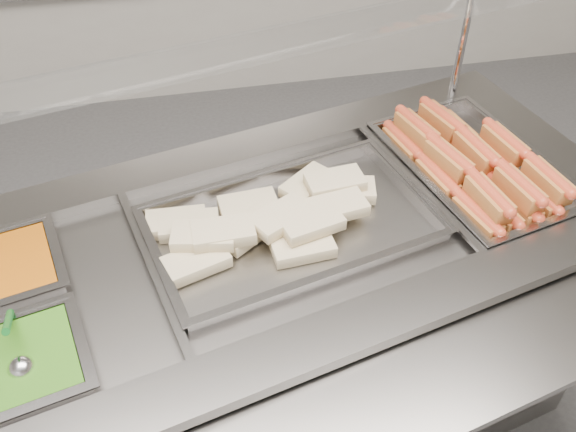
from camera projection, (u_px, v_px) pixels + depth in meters
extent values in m
cube|color=slate|center=(273.00, 342.00, 1.74)|extent=(1.77, 1.06, 0.80)
cube|color=slate|center=(336.00, 335.00, 1.25)|extent=(1.70, 0.52, 0.03)
cube|color=slate|center=(220.00, 155.00, 1.68)|extent=(1.70, 0.52, 0.03)
cube|color=slate|center=(544.00, 145.00, 1.71)|extent=(0.24, 0.54, 0.03)
cube|color=black|center=(271.00, 264.00, 1.53)|extent=(1.57, 0.86, 0.02)
cube|color=slate|center=(416.00, 183.00, 1.58)|extent=(0.14, 0.51, 0.01)
cube|color=slate|center=(152.00, 267.00, 1.37)|extent=(0.14, 0.51, 0.01)
cube|color=slate|center=(375.00, 407.00, 1.17)|extent=(1.66, 0.61, 0.02)
cylinder|color=silver|center=(465.00, 29.00, 1.74)|extent=(0.02, 0.02, 0.40)
cube|color=silver|center=(230.00, 51.00, 1.34)|extent=(1.53, 0.62, 0.08)
cube|color=#1B5B0E|center=(10.00, 377.00, 1.20)|extent=(0.30, 0.26, 0.08)
cube|color=#A35822|center=(477.00, 219.00, 1.50)|extent=(0.08, 0.15, 0.05)
cylinder|color=#B1341F|center=(478.00, 213.00, 1.49)|extent=(0.07, 0.15, 0.03)
cube|color=#A35822|center=(437.00, 180.00, 1.61)|extent=(0.08, 0.14, 0.05)
cylinder|color=#B1341F|center=(438.00, 174.00, 1.59)|extent=(0.06, 0.15, 0.03)
cube|color=#A35822|center=(402.00, 146.00, 1.72)|extent=(0.08, 0.14, 0.05)
cylinder|color=#B1341F|center=(403.00, 140.00, 1.70)|extent=(0.06, 0.15, 0.03)
cube|color=#A35822|center=(496.00, 213.00, 1.52)|extent=(0.08, 0.14, 0.05)
cylinder|color=#B1341F|center=(498.00, 206.00, 1.50)|extent=(0.06, 0.15, 0.03)
cube|color=#A35822|center=(456.00, 175.00, 1.63)|extent=(0.08, 0.15, 0.05)
cylinder|color=#B1341F|center=(457.00, 168.00, 1.61)|extent=(0.07, 0.15, 0.03)
cube|color=#A35822|center=(420.00, 141.00, 1.73)|extent=(0.08, 0.14, 0.05)
cylinder|color=#B1341F|center=(421.00, 134.00, 1.72)|extent=(0.06, 0.15, 0.03)
cube|color=#A35822|center=(516.00, 206.00, 1.54)|extent=(0.08, 0.14, 0.05)
cylinder|color=#B1341F|center=(518.00, 199.00, 1.52)|extent=(0.06, 0.15, 0.03)
cube|color=#A35822|center=(474.00, 169.00, 1.65)|extent=(0.08, 0.14, 0.05)
cylinder|color=#B1341F|center=(476.00, 162.00, 1.63)|extent=(0.06, 0.15, 0.03)
cube|color=#A35822|center=(438.00, 135.00, 1.75)|extent=(0.08, 0.15, 0.05)
cylinder|color=#B1341F|center=(439.00, 129.00, 1.74)|extent=(0.06, 0.15, 0.03)
cube|color=#A35822|center=(535.00, 199.00, 1.55)|extent=(0.08, 0.15, 0.05)
cylinder|color=#B1341F|center=(537.00, 193.00, 1.54)|extent=(0.06, 0.15, 0.03)
cube|color=#A35822|center=(492.00, 163.00, 1.66)|extent=(0.08, 0.15, 0.05)
cylinder|color=#B1341F|center=(494.00, 156.00, 1.65)|extent=(0.06, 0.15, 0.03)
cube|color=#A35822|center=(455.00, 131.00, 1.77)|extent=(0.08, 0.14, 0.05)
cylinder|color=#B1341F|center=(457.00, 124.00, 1.76)|extent=(0.06, 0.15, 0.03)
cube|color=#A35822|center=(488.00, 199.00, 1.48)|extent=(0.07, 0.14, 0.05)
cylinder|color=#B1341F|center=(490.00, 192.00, 1.47)|extent=(0.05, 0.15, 0.03)
cube|color=#A35822|center=(448.00, 160.00, 1.59)|extent=(0.09, 0.15, 0.05)
cylinder|color=#B1341F|center=(450.00, 154.00, 1.58)|extent=(0.07, 0.15, 0.03)
cube|color=#A35822|center=(416.00, 130.00, 1.69)|extent=(0.08, 0.15, 0.05)
cylinder|color=#B1341F|center=(417.00, 124.00, 1.67)|extent=(0.07, 0.15, 0.03)
cube|color=#A35822|center=(519.00, 189.00, 1.51)|extent=(0.08, 0.14, 0.05)
cylinder|color=#B1341F|center=(521.00, 183.00, 1.49)|extent=(0.06, 0.15, 0.03)
cube|color=#A35822|center=(476.00, 152.00, 1.62)|extent=(0.07, 0.14, 0.05)
cylinder|color=#B1341F|center=(477.00, 145.00, 1.60)|extent=(0.06, 0.15, 0.03)
cube|color=#A35822|center=(441.00, 121.00, 1.72)|extent=(0.09, 0.15, 0.05)
cylinder|color=#B1341F|center=(442.00, 115.00, 1.70)|extent=(0.07, 0.15, 0.03)
cube|color=#A35822|center=(547.00, 181.00, 1.53)|extent=(0.07, 0.14, 0.05)
cylinder|color=#B1341F|center=(550.00, 175.00, 1.52)|extent=(0.06, 0.15, 0.03)
cube|color=#A35822|center=(504.00, 144.00, 1.64)|extent=(0.08, 0.14, 0.05)
cylinder|color=#B1341F|center=(506.00, 138.00, 1.63)|extent=(0.06, 0.15, 0.03)
cube|color=beige|center=(303.00, 247.00, 1.42)|extent=(0.14, 0.09, 0.03)
cube|color=beige|center=(247.00, 230.00, 1.46)|extent=(0.16, 0.14, 0.03)
cube|color=beige|center=(189.00, 225.00, 1.47)|extent=(0.14, 0.09, 0.03)
cube|color=beige|center=(248.00, 206.00, 1.53)|extent=(0.14, 0.09, 0.03)
cube|color=beige|center=(196.00, 262.00, 1.38)|extent=(0.16, 0.12, 0.03)
cube|color=beige|center=(347.00, 190.00, 1.56)|extent=(0.15, 0.11, 0.03)
cube|color=beige|center=(308.00, 185.00, 1.58)|extent=(0.16, 0.15, 0.03)
cube|color=beige|center=(176.00, 223.00, 1.48)|extent=(0.14, 0.08, 0.03)
cube|color=beige|center=(223.00, 233.00, 1.41)|extent=(0.14, 0.08, 0.03)
cube|color=beige|center=(337.00, 207.00, 1.48)|extent=(0.15, 0.10, 0.03)
cube|color=beige|center=(335.00, 182.00, 1.54)|extent=(0.14, 0.09, 0.03)
cube|color=beige|center=(311.00, 223.00, 1.43)|extent=(0.15, 0.11, 0.03)
cube|color=beige|center=(203.00, 236.00, 1.41)|extent=(0.15, 0.10, 0.03)
cube|color=beige|center=(281.00, 218.00, 1.45)|extent=(0.16, 0.13, 0.03)
sphere|color=silver|center=(22.00, 369.00, 1.18)|extent=(0.05, 0.05, 0.05)
cylinder|color=#126721|center=(8.00, 322.00, 1.19)|extent=(0.04, 0.13, 0.09)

